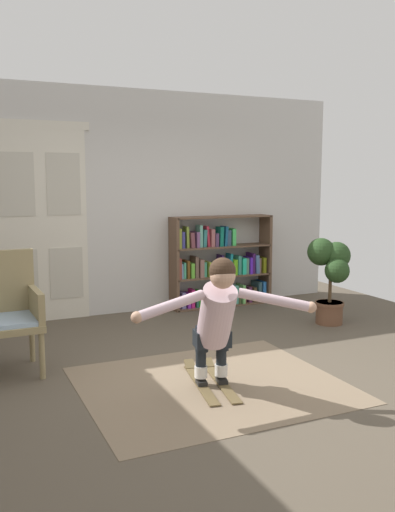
% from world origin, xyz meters
% --- Properties ---
extents(ground_plane, '(7.20, 7.20, 0.00)m').
position_xyz_m(ground_plane, '(0.00, 0.00, 0.00)').
color(ground_plane, brown).
extents(back_wall, '(6.00, 0.10, 2.90)m').
position_xyz_m(back_wall, '(0.00, 2.60, 1.45)').
color(back_wall, beige).
rests_on(back_wall, ground).
extents(double_door, '(1.22, 0.05, 2.45)m').
position_xyz_m(double_door, '(-1.14, 2.54, 1.23)').
color(double_door, beige).
rests_on(double_door, ground).
extents(rug, '(2.18, 1.88, 0.01)m').
position_xyz_m(rug, '(-0.20, -0.27, 0.00)').
color(rug, '#7F6B54').
rests_on(rug, ground).
extents(bookshelf, '(1.46, 0.30, 1.25)m').
position_xyz_m(bookshelf, '(1.21, 2.39, 0.55)').
color(bookshelf, brown).
rests_on(bookshelf, ground).
extents(wicker_chair, '(0.62, 0.62, 1.10)m').
position_xyz_m(wicker_chair, '(-1.76, 0.80, 0.58)').
color(wicker_chair, '#928158').
rests_on(wicker_chair, ground).
extents(potted_plant, '(0.50, 0.52, 1.04)m').
position_xyz_m(potted_plant, '(2.03, 1.00, 0.65)').
color(potted_plant, brown).
rests_on(potted_plant, ground).
extents(skis_pair, '(0.45, 1.00, 0.07)m').
position_xyz_m(skis_pair, '(-0.19, -0.23, 0.02)').
color(skis_pair, brown).
rests_on(skis_pair, rug).
extents(person_skier, '(1.46, 0.76, 1.08)m').
position_xyz_m(person_skier, '(-0.23, -0.45, 0.67)').
color(person_skier, white).
rests_on(person_skier, skis_pair).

